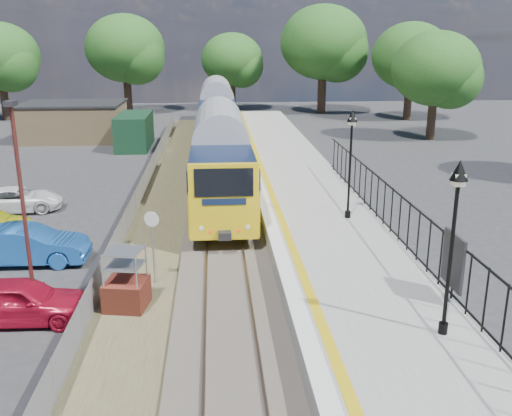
{
  "coord_description": "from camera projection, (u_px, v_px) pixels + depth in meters",
  "views": [
    {
      "loc": [
        -0.34,
        -16.88,
        8.29
      ],
      "look_at": [
        1.22,
        4.05,
        2.0
      ],
      "focal_mm": 40.0,
      "sensor_mm": 36.0,
      "label": 1
    }
  ],
  "objects": [
    {
      "name": "car_white",
      "position": [
        16.0,
        200.0,
        28.16
      ],
      "size": [
        4.66,
        2.72,
        1.22
      ],
      "primitive_type": "imported",
      "rotation": [
        0.0,
        0.0,
        1.74
      ],
      "color": "white",
      "rests_on": "ground"
    },
    {
      "name": "car_red",
      "position": [
        20.0,
        301.0,
        17.15
      ],
      "size": [
        4.09,
        1.71,
        1.38
      ],
      "primitive_type": "imported",
      "rotation": [
        0.0,
        0.0,
        1.55
      ],
      "color": "#AE1029",
      "rests_on": "ground"
    },
    {
      "name": "carpark_lamp",
      "position": [
        22.0,
        199.0,
        16.56
      ],
      "size": [
        0.25,
        0.5,
        6.62
      ],
      "color": "#481A18",
      "rests_on": "ground"
    },
    {
      "name": "brick_plinth",
      "position": [
        126.0,
        281.0,
        17.89
      ],
      "size": [
        1.44,
        1.44,
        2.01
      ],
      "rotation": [
        0.0,
        0.0,
        -0.18
      ],
      "color": "maroon",
      "rests_on": "ground"
    },
    {
      "name": "ground",
      "position": [
        228.0,
        303.0,
        18.53
      ],
      "size": [
        120.0,
        120.0,
        0.0
      ],
      "primitive_type": "plane",
      "color": "#2D2D30",
      "rests_on": "ground"
    },
    {
      "name": "platform",
      "position": [
        314.0,
        214.0,
        26.34
      ],
      "size": [
        5.0,
        70.0,
        0.9
      ],
      "primitive_type": "cube",
      "color": "gray",
      "rests_on": "ground"
    },
    {
      "name": "palisade_fence",
      "position": [
        406.0,
        224.0,
        20.61
      ],
      "size": [
        0.12,
        26.0,
        2.0
      ],
      "color": "black",
      "rests_on": "platform"
    },
    {
      "name": "tree_line",
      "position": [
        229.0,
        55.0,
        56.85
      ],
      "size": [
        56.8,
        43.8,
        11.88
      ],
      "color": "#332319",
      "rests_on": "ground"
    },
    {
      "name": "car_blue",
      "position": [
        27.0,
        245.0,
        21.57
      ],
      "size": [
        4.54,
        1.59,
        1.49
      ],
      "primitive_type": "imported",
      "rotation": [
        0.0,
        0.0,
        1.57
      ],
      "color": "#194E9A",
      "rests_on": "ground"
    },
    {
      "name": "victorian_lamp_south",
      "position": [
        456.0,
        208.0,
        13.87
      ],
      "size": [
        0.44,
        0.44,
        4.6
      ],
      "color": "black",
      "rests_on": "platform"
    },
    {
      "name": "wire_fence",
      "position": [
        140.0,
        192.0,
        29.52
      ],
      "size": [
        0.06,
        52.0,
        1.2
      ],
      "color": "#999EA3",
      "rests_on": "ground"
    },
    {
      "name": "outbuilding",
      "position": [
        85.0,
        123.0,
        47.13
      ],
      "size": [
        10.8,
        10.1,
        3.12
      ],
      "color": "tan",
      "rests_on": "ground"
    },
    {
      "name": "platform_edge",
      "position": [
        269.0,
        206.0,
        26.06
      ],
      "size": [
        0.9,
        70.0,
        0.01
      ],
      "color": "silver",
      "rests_on": "platform"
    },
    {
      "name": "train",
      "position": [
        218.0,
        123.0,
        41.28
      ],
      "size": [
        2.82,
        40.83,
        3.51
      ],
      "color": "gold",
      "rests_on": "ground"
    },
    {
      "name": "victorian_lamp_north",
      "position": [
        351.0,
        139.0,
        23.41
      ],
      "size": [
        0.44,
        0.44,
        4.6
      ],
      "color": "black",
      "rests_on": "platform"
    },
    {
      "name": "track_bed",
      "position": [
        213.0,
        213.0,
        27.71
      ],
      "size": [
        5.9,
        80.0,
        0.29
      ],
      "color": "#473F38",
      "rests_on": "ground"
    },
    {
      "name": "speed_sign",
      "position": [
        152.0,
        236.0,
        19.41
      ],
      "size": [
        0.52,
        0.21,
        2.68
      ],
      "rotation": [
        0.0,
        0.0,
        -0.34
      ],
      "color": "#999EA3",
      "rests_on": "ground"
    }
  ]
}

